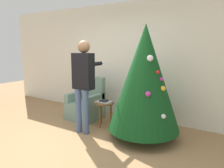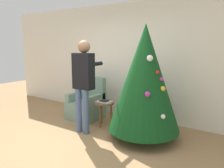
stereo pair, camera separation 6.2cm
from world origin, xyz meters
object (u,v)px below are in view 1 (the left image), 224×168
christmas_tree (145,78)px  armchair (86,104)px  person_standing (83,78)px  side_stool (104,106)px

christmas_tree → armchair: bearing=169.1°
christmas_tree → person_standing: (-1.11, -0.39, -0.04)m
side_stool → christmas_tree: bearing=-5.8°
christmas_tree → armchair: 1.85m
christmas_tree → person_standing: christmas_tree is taller
armchair → christmas_tree: bearing=-10.9°
armchair → side_stool: 0.71m
armchair → side_stool: armchair is taller
christmas_tree → armchair: size_ratio=2.16×
christmas_tree → side_stool: christmas_tree is taller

